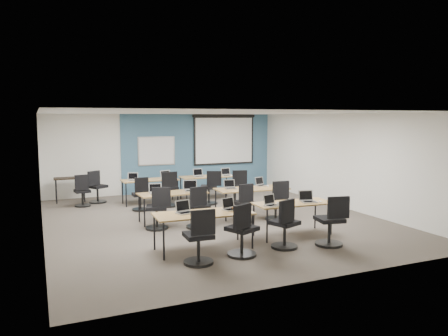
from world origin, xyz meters
name	(u,v)px	position (x,y,z in m)	size (l,w,h in m)	color
floor	(213,220)	(0.00, 0.00, 0.00)	(8.00, 9.00, 0.02)	#6B6354
ceiling	(213,113)	(0.00, 0.00, 2.70)	(8.00, 9.00, 0.02)	white
wall_back	(165,153)	(0.00, 4.50, 1.35)	(8.00, 0.04, 2.70)	beige
wall_front	(321,197)	(0.00, -4.50, 1.35)	(8.00, 0.04, 2.70)	beige
wall_left	(40,175)	(-4.00, 0.00, 1.35)	(0.04, 9.00, 2.70)	beige
wall_right	(343,161)	(4.00, 0.00, 1.35)	(0.04, 9.00, 2.70)	beige
blue_accent_panel	(199,152)	(1.25, 4.47, 1.35)	(5.50, 0.04, 2.70)	#3D5977
whiteboard	(157,151)	(-0.30, 4.43, 1.45)	(1.28, 0.03, 0.98)	silver
projector_screen	(224,137)	(2.20, 4.41, 1.89)	(2.40, 0.10, 1.82)	black
training_table_front_left	(204,215)	(-1.11, -2.24, 0.69)	(1.92, 0.80, 0.73)	#A56F47
training_table_front_right	(293,205)	(1.06, -2.03, 0.68)	(1.74, 0.72, 0.73)	brown
training_table_mid_left	(173,195)	(-1.00, 0.24, 0.68)	(1.68, 0.70, 0.73)	brown
training_table_mid_right	(252,190)	(1.12, 0.06, 0.69)	(1.90, 0.79, 0.73)	#AA6E37
training_table_back_left	(150,181)	(-0.95, 2.75, 0.68)	(1.68, 0.70, 0.73)	olive
training_table_back_right	(207,178)	(0.91, 2.77, 0.68)	(1.71, 0.71, 0.73)	#A57C49
laptop_0	(184,210)	(-1.46, -2.09, 0.79)	(0.32, 0.27, 0.24)	#B0B0B4
mouse_0	(200,213)	(-1.22, -2.31, 0.74)	(0.06, 0.10, 0.04)	white
task_chair_0	(200,241)	(-1.49, -3.05, 0.42)	(0.54, 0.54, 1.01)	black
laptop_1	(230,207)	(-0.51, -2.16, 0.79)	(0.31, 0.26, 0.23)	#A2A2AA
mouse_1	(241,210)	(-0.33, -2.32, 0.74)	(0.07, 0.11, 0.04)	white
task_chair_1	(242,234)	(-0.61, -2.95, 0.42)	(0.58, 0.55, 1.02)	black
laptop_2	(271,203)	(0.45, -2.14, 0.79)	(0.30, 0.26, 0.23)	#A2A1AC
mouse_2	(290,205)	(0.84, -2.29, 0.74)	(0.06, 0.10, 0.03)	white
task_chair_2	(285,228)	(0.39, -2.83, 0.42)	(0.56, 0.53, 1.01)	black
laptop_3	(308,199)	(1.40, -2.11, 0.79)	(0.33, 0.28, 0.25)	#BCBCBC
mouse_3	(320,202)	(1.65, -2.22, 0.74)	(0.06, 0.09, 0.03)	white
task_chair_3	(331,225)	(1.34, -3.04, 0.43)	(0.56, 0.56, 1.04)	black
laptop_4	(156,191)	(-1.40, 0.29, 0.79)	(0.31, 0.27, 0.24)	#AFAFB3
mouse_4	(165,193)	(-1.21, 0.18, 0.74)	(0.07, 0.10, 0.04)	white
task_chair_4	(158,212)	(-1.54, -0.38, 0.42)	(0.54, 0.53, 1.01)	black
laptop_5	(191,188)	(-0.48, 0.31, 0.80)	(0.36, 0.30, 0.27)	#B6B6B6
mouse_5	(201,191)	(-0.27, 0.17, 0.74)	(0.07, 0.11, 0.04)	white
task_chair_5	(197,211)	(-0.66, -0.64, 0.42)	(0.53, 0.53, 1.01)	black
laptop_6	(230,186)	(0.58, 0.25, 0.79)	(0.30, 0.25, 0.23)	#ACACAC
mouse_6	(243,188)	(0.86, 0.05, 0.74)	(0.06, 0.09, 0.03)	white
task_chair_6	(244,206)	(0.61, -0.54, 0.40)	(0.49, 0.49, 0.98)	black
laptop_7	(261,184)	(1.54, 0.35, 0.79)	(0.30, 0.26, 0.23)	#B4B3BD
mouse_7	(268,186)	(1.65, 0.15, 0.74)	(0.06, 0.10, 0.03)	white
task_chair_7	(277,204)	(1.47, -0.66, 0.42)	(0.54, 0.54, 1.02)	black
laptop_8	(134,179)	(-1.46, 2.70, 0.79)	(0.30, 0.26, 0.23)	#ADADAF
mouse_8	(140,180)	(-1.30, 2.55, 0.74)	(0.06, 0.10, 0.04)	white
task_chair_8	(141,197)	(-1.45, 1.82, 0.39)	(0.46, 0.46, 0.95)	black
laptop_9	(166,177)	(-0.48, 2.64, 0.79)	(0.34, 0.29, 0.26)	silver
mouse_9	(170,179)	(-0.40, 2.54, 0.74)	(0.06, 0.09, 0.03)	white
task_chair_9	(168,192)	(-0.58, 2.05, 0.43)	(0.56, 0.56, 1.04)	black
laptop_10	(199,175)	(0.61, 2.76, 0.79)	(0.32, 0.28, 0.25)	silver
mouse_10	(207,177)	(0.79, 2.48, 0.74)	(0.06, 0.10, 0.03)	white
task_chair_10	(210,190)	(0.66, 1.90, 0.42)	(0.58, 0.54, 1.02)	black
laptop_11	(227,174)	(1.52, 2.63, 0.79)	(0.32, 0.27, 0.24)	#A9A9AB
mouse_11	(231,176)	(1.61, 2.49, 0.74)	(0.06, 0.10, 0.04)	white
task_chair_11	(236,189)	(1.45, 1.75, 0.42)	(0.55, 0.54, 1.02)	black
blue_mousepad	(207,215)	(-1.12, -2.42, 0.73)	(0.22, 0.19, 0.01)	#1D46A0
snack_bowl	(239,209)	(-0.38, -2.33, 0.77)	(0.32, 0.32, 0.08)	#9D5426
snack_plate	(285,207)	(0.62, -2.42, 0.74)	(0.18, 0.18, 0.01)	white
coffee_cup	(278,205)	(0.56, -2.27, 0.77)	(0.06, 0.06, 0.05)	silver
utility_table	(70,181)	(-3.16, 3.96, 0.66)	(0.92, 0.51, 0.75)	black
spare_chair_a	(97,190)	(-2.43, 3.43, 0.41)	(0.58, 0.52, 1.00)	black
spare_chair_b	(82,193)	(-2.89, 3.03, 0.39)	(0.47, 0.47, 0.95)	black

